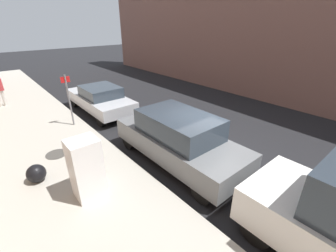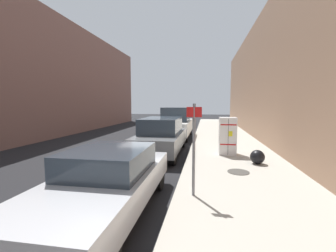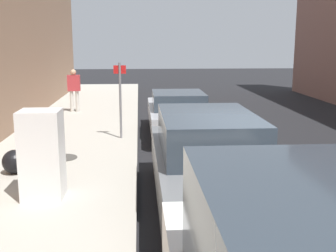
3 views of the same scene
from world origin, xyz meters
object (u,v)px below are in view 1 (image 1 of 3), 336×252
Objects in this scene: discarded_refrigerator at (86,168)px; parked_sedan_silver at (100,99)px; street_sign_post at (69,98)px; parked_suv_gray at (179,138)px; trash_bag at (36,173)px.

discarded_refrigerator is 6.53m from parked_sedan_silver.
street_sign_post is 5.32m from parked_suv_gray.
discarded_refrigerator is 3.02m from parked_suv_gray.
discarded_refrigerator is 1.86m from trash_bag.
street_sign_post reaches higher than trash_bag.
trash_bag is 4.34m from parked_suv_gray.
discarded_refrigerator reaches higher than parked_sedan_silver.
discarded_refrigerator is 0.34× the size of parked_suv_gray.
street_sign_post is 4.26× the size of trash_bag.
street_sign_post is at bearing 56.40° from trash_bag.
street_sign_post is 4.07m from trash_bag.
parked_sedan_silver is at bearing 29.24° from street_sign_post.
discarded_refrigerator is 4.96m from street_sign_post.
parked_sedan_silver reaches higher than trash_bag.
street_sign_post is (1.23, 4.79, 0.45)m from discarded_refrigerator.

